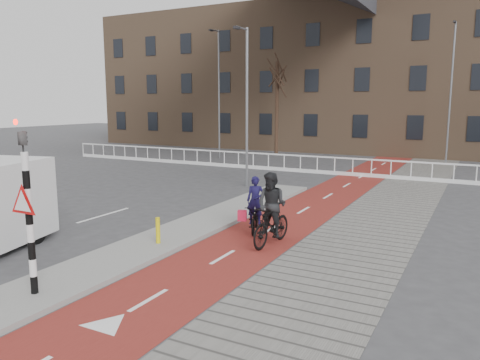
% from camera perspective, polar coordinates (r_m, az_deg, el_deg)
% --- Properties ---
extents(ground, '(120.00, 120.00, 0.00)m').
position_cam_1_polar(ground, '(11.52, -13.85, -10.87)').
color(ground, '#38383A').
rests_on(ground, ground).
extents(bike_lane, '(2.50, 60.00, 0.01)m').
position_cam_1_polar(bike_lane, '(19.32, 9.79, -2.47)').
color(bike_lane, maroon).
rests_on(bike_lane, ground).
extents(sidewalk, '(3.00, 60.00, 0.01)m').
position_cam_1_polar(sidewalk, '(18.67, 17.99, -3.21)').
color(sidewalk, slate).
rests_on(sidewalk, ground).
extents(curb_island, '(1.80, 16.00, 0.12)m').
position_cam_1_polar(curb_island, '(14.93, -5.65, -5.69)').
color(curb_island, gray).
rests_on(curb_island, ground).
extents(traffic_signal, '(0.80, 0.80, 3.68)m').
position_cam_1_polar(traffic_signal, '(10.09, -24.51, -2.60)').
color(traffic_signal, black).
rests_on(traffic_signal, curb_island).
extents(bollard, '(0.12, 0.12, 0.72)m').
position_cam_1_polar(bollard, '(13.08, -9.97, -6.06)').
color(bollard, '#D7C60B').
rests_on(bollard, curb_island).
extents(cyclist_near, '(1.09, 1.71, 1.72)m').
position_cam_1_polar(cyclist_near, '(14.39, 1.87, -4.08)').
color(cyclist_near, black).
rests_on(cyclist_near, bike_lane).
extents(cyclist_far, '(0.94, 1.96, 2.04)m').
position_cam_1_polar(cyclist_far, '(13.00, 3.87, -4.33)').
color(cyclist_far, black).
rests_on(cyclist_far, bike_lane).
extents(railing, '(28.00, 0.10, 0.99)m').
position_cam_1_polar(railing, '(28.10, 1.62, 2.00)').
color(railing, silver).
rests_on(railing, ground).
extents(townhouse_row, '(46.00, 10.00, 15.90)m').
position_cam_1_polar(townhouse_row, '(41.49, 13.77, 14.53)').
color(townhouse_row, '#7F6047').
rests_on(townhouse_row, ground).
extents(tree_mid, '(0.28, 0.28, 6.97)m').
position_cam_1_polar(tree_mid, '(35.98, 4.50, 8.68)').
color(tree_mid, black).
rests_on(tree_mid, ground).
extents(streetlight_near, '(0.12, 0.12, 7.28)m').
position_cam_1_polar(streetlight_near, '(21.84, 0.85, 8.64)').
color(streetlight_near, slate).
rests_on(streetlight_near, ground).
extents(streetlight_left, '(0.12, 0.12, 8.85)m').
position_cam_1_polar(streetlight_left, '(33.34, -2.57, 10.26)').
color(streetlight_left, slate).
rests_on(streetlight_left, ground).
extents(streetlight_right, '(0.12, 0.12, 8.88)m').
position_cam_1_polar(streetlight_right, '(32.96, 24.29, 9.48)').
color(streetlight_right, slate).
rests_on(streetlight_right, ground).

